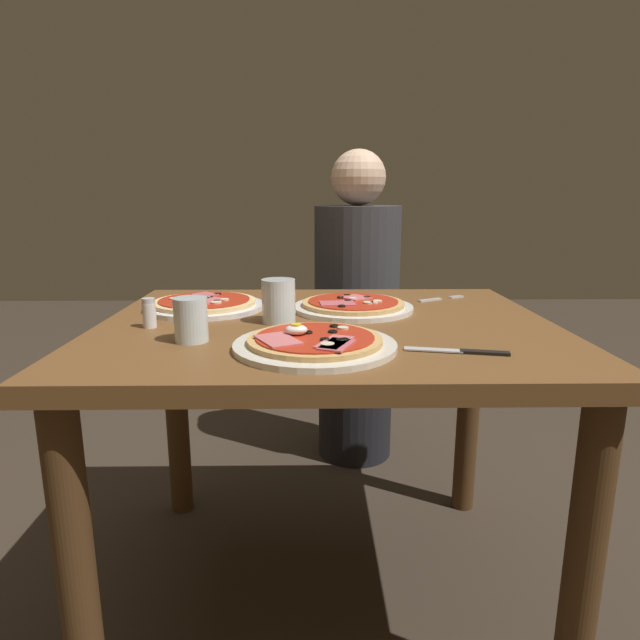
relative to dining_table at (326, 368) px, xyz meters
name	(u,v)px	position (x,y,z in m)	size (l,w,h in m)	color
ground_plane	(326,586)	(0.00, 0.00, -0.61)	(8.00, 8.00, 0.00)	#382D23
dining_table	(326,368)	(0.00, 0.00, 0.00)	(1.06, 0.87, 0.73)	brown
pizza_foreground	(315,343)	(-0.03, -0.23, 0.13)	(0.32, 0.32, 0.05)	silver
pizza_across_left	(353,306)	(0.07, 0.13, 0.13)	(0.31, 0.31, 0.03)	white
pizza_across_right	(205,304)	(-0.32, 0.15, 0.13)	(0.31, 0.31, 0.03)	white
water_glass_near	(279,304)	(-0.11, -0.01, 0.16)	(0.08, 0.08, 0.10)	silver
water_glass_far	(191,323)	(-0.28, -0.17, 0.16)	(0.07, 0.07, 0.09)	silver
fork	(438,299)	(0.32, 0.26, 0.12)	(0.15, 0.09, 0.00)	silver
knife	(464,351)	(0.25, -0.27, 0.12)	(0.19, 0.06, 0.01)	silver
salt_shaker	(149,313)	(-0.40, -0.06, 0.15)	(0.03, 0.03, 0.07)	white
diner_person	(356,317)	(0.14, 0.77, -0.05)	(0.32, 0.32, 1.18)	black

